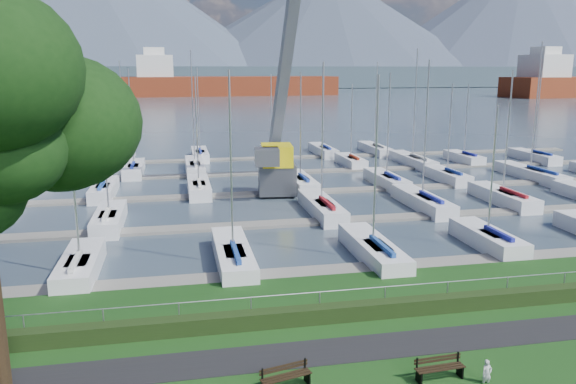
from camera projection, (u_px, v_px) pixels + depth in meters
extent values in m
cube|color=black|center=(363.00, 348.00, 21.82)|extent=(160.00, 2.00, 0.04)
cube|color=#3B4956|center=(189.00, 92.00, 273.80)|extent=(800.00, 540.00, 0.20)
cube|color=black|center=(344.00, 312.00, 24.24)|extent=(80.00, 0.70, 0.70)
cylinder|color=gray|center=(342.00, 290.00, 24.44)|extent=(80.00, 0.04, 0.04)
cube|color=#3F515D|center=(185.00, 77.00, 339.47)|extent=(900.00, 80.00, 12.00)
cone|color=#3D4659|center=(327.00, 26.00, 429.30)|extent=(300.00, 300.00, 85.00)
cone|color=#3F485C|center=(520.00, 21.00, 469.79)|extent=(320.00, 320.00, 100.00)
cube|color=slate|center=(310.00, 273.00, 30.49)|extent=(90.00, 1.60, 0.25)
cube|color=slate|center=(277.00, 224.00, 40.07)|extent=(90.00, 1.60, 0.25)
cube|color=#65625E|center=(257.00, 194.00, 49.65)|extent=(90.00, 1.60, 0.25)
cube|color=gray|center=(244.00, 174.00, 59.22)|extent=(90.00, 1.60, 0.25)
cube|color=slate|center=(234.00, 159.00, 68.80)|extent=(90.00, 1.60, 0.25)
cube|color=black|center=(262.00, 374.00, 18.77)|extent=(0.06, 0.06, 0.40)
cube|color=black|center=(307.00, 377.00, 19.37)|extent=(0.15, 0.40, 0.45)
cube|color=black|center=(305.00, 363.00, 19.44)|extent=(0.06, 0.06, 0.40)
cube|color=black|center=(288.00, 378.00, 18.86)|extent=(1.77, 0.53, 0.04)
cube|color=black|center=(286.00, 376.00, 18.99)|extent=(1.77, 0.53, 0.04)
cube|color=black|center=(284.00, 374.00, 19.12)|extent=(1.77, 0.53, 0.04)
cube|color=black|center=(284.00, 369.00, 19.13)|extent=(1.76, 0.47, 0.08)
cube|color=black|center=(284.00, 366.00, 19.10)|extent=(1.76, 0.47, 0.08)
cube|color=black|center=(419.00, 377.00, 19.38)|extent=(0.09, 0.40, 0.45)
cube|color=black|center=(417.00, 363.00, 19.46)|extent=(0.05, 0.05, 0.40)
cube|color=black|center=(460.00, 370.00, 19.79)|extent=(0.09, 0.40, 0.45)
cube|color=black|center=(458.00, 357.00, 19.87)|extent=(0.05, 0.05, 0.40)
cube|color=black|center=(442.00, 370.00, 19.39)|extent=(1.80, 0.22, 0.04)
cube|color=black|center=(440.00, 368.00, 19.54)|extent=(1.80, 0.22, 0.04)
cube|color=black|center=(438.00, 366.00, 19.68)|extent=(1.80, 0.22, 0.04)
cube|color=black|center=(437.00, 360.00, 19.69)|extent=(1.80, 0.16, 0.08)
cube|color=black|center=(438.00, 357.00, 19.66)|extent=(1.80, 0.16, 0.08)
imported|color=#B8B9BF|center=(487.00, 370.00, 19.29)|extent=(0.39, 0.27, 1.01)
sphere|color=black|center=(60.00, 123.00, 17.39)|extent=(5.03, 5.03, 5.03)
sphere|color=black|center=(1.00, 151.00, 15.00)|extent=(3.45, 3.45, 3.45)
cube|color=#53545A|center=(277.00, 179.00, 49.28)|extent=(3.52, 3.52, 2.60)
cube|color=yellow|center=(277.00, 155.00, 48.83)|extent=(2.94, 3.66, 1.80)
cube|color=slate|center=(287.00, 50.00, 51.56)|extent=(1.77, 11.26, 19.89)
cube|color=slate|center=(267.00, 157.00, 46.65)|extent=(2.22, 2.40, 1.40)
cube|color=maroon|center=(231.00, 89.00, 235.12)|extent=(89.58, 23.16, 10.00)
cube|color=silver|center=(155.00, 71.00, 225.84)|extent=(14.80, 14.80, 12.00)
cube|color=silver|center=(154.00, 53.00, 224.33)|extent=(8.45, 8.45, 4.00)
cube|color=silver|center=(544.00, 71.00, 218.27)|extent=(15.72, 15.72, 12.00)
cube|color=silver|center=(546.00, 52.00, 216.76)|extent=(8.98, 8.98, 4.00)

